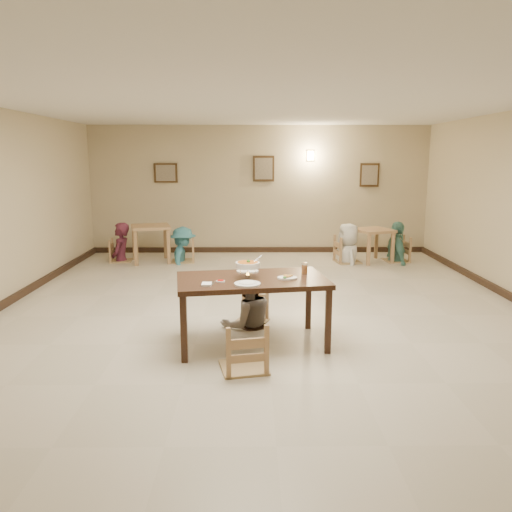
{
  "coord_description": "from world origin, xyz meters",
  "views": [
    {
      "loc": [
        -0.2,
        -6.91,
        2.25
      ],
      "look_at": [
        -0.13,
        -0.33,
        0.95
      ],
      "focal_mm": 35.0,
      "sensor_mm": 36.0,
      "label": 1
    }
  ],
  "objects_px": {
    "drink_glass": "(304,269)",
    "bg_table_left": "(151,232)",
    "bg_diner_a": "(119,223)",
    "chair_near": "(244,323)",
    "bg_chair_rr": "(397,238)",
    "bg_chair_ll": "(120,240)",
    "main_table": "(252,285)",
    "chair_far": "(251,291)",
    "bg_table_right": "(373,235)",
    "curry_warmer": "(248,265)",
    "bg_chair_lr": "(183,238)",
    "bg_diner_c": "(349,223)",
    "main_diner": "(247,269)",
    "bg_chair_rl": "(348,238)",
    "bg_diner_b": "(182,227)",
    "bg_diner_d": "(398,221)"
  },
  "relations": [
    {
      "from": "main_diner",
      "to": "curry_warmer",
      "type": "relative_size",
      "value": 4.82
    },
    {
      "from": "main_table",
      "to": "bg_diner_c",
      "type": "height_order",
      "value": "bg_diner_c"
    },
    {
      "from": "main_diner",
      "to": "bg_chair_ll",
      "type": "relative_size",
      "value": 1.66
    },
    {
      "from": "chair_near",
      "to": "drink_glass",
      "type": "bearing_deg",
      "value": -139.72
    },
    {
      "from": "main_diner",
      "to": "bg_diner_c",
      "type": "distance_m",
      "value": 4.69
    },
    {
      "from": "drink_glass",
      "to": "bg_diner_a",
      "type": "height_order",
      "value": "bg_diner_a"
    },
    {
      "from": "drink_glass",
      "to": "bg_chair_ll",
      "type": "relative_size",
      "value": 0.15
    },
    {
      "from": "curry_warmer",
      "to": "bg_diner_d",
      "type": "distance_m",
      "value": 5.91
    },
    {
      "from": "chair_far",
      "to": "curry_warmer",
      "type": "xyz_separation_m",
      "value": [
        -0.03,
        -0.75,
        0.53
      ]
    },
    {
      "from": "curry_warmer",
      "to": "main_diner",
      "type": "bearing_deg",
      "value": 90.76
    },
    {
      "from": "main_table",
      "to": "chair_far",
      "type": "xyz_separation_m",
      "value": [
        -0.02,
        0.78,
        -0.3
      ]
    },
    {
      "from": "bg_diner_a",
      "to": "main_table",
      "type": "bearing_deg",
      "value": 33.87
    },
    {
      "from": "main_table",
      "to": "bg_diner_c",
      "type": "relative_size",
      "value": 1.11
    },
    {
      "from": "chair_near",
      "to": "bg_diner_d",
      "type": "relative_size",
      "value": 0.59
    },
    {
      "from": "bg_chair_ll",
      "to": "bg_diner_c",
      "type": "height_order",
      "value": "bg_diner_c"
    },
    {
      "from": "drink_glass",
      "to": "bg_table_left",
      "type": "distance_m",
      "value": 5.54
    },
    {
      "from": "chair_far",
      "to": "bg_chair_ll",
      "type": "distance_m",
      "value": 5.11
    },
    {
      "from": "bg_table_left",
      "to": "bg_chair_ll",
      "type": "relative_size",
      "value": 1.06
    },
    {
      "from": "chair_far",
      "to": "drink_glass",
      "type": "relative_size",
      "value": 6.31
    },
    {
      "from": "bg_chair_lr",
      "to": "drink_glass",
      "type": "bearing_deg",
      "value": 18.19
    },
    {
      "from": "bg_table_left",
      "to": "bg_diner_a",
      "type": "relative_size",
      "value": 0.58
    },
    {
      "from": "main_table",
      "to": "bg_chair_rr",
      "type": "bearing_deg",
      "value": 48.57
    },
    {
      "from": "chair_far",
      "to": "bg_chair_rr",
      "type": "bearing_deg",
      "value": 72.25
    },
    {
      "from": "drink_glass",
      "to": "bg_diner_a",
      "type": "xyz_separation_m",
      "value": [
        -3.54,
        4.8,
        -0.04
      ]
    },
    {
      "from": "chair_far",
      "to": "bg_table_right",
      "type": "height_order",
      "value": "chair_far"
    },
    {
      "from": "bg_chair_rl",
      "to": "chair_far",
      "type": "bearing_deg",
      "value": 144.02
    },
    {
      "from": "bg_chair_ll",
      "to": "bg_diner_c",
      "type": "bearing_deg",
      "value": -97.7
    },
    {
      "from": "chair_far",
      "to": "main_diner",
      "type": "height_order",
      "value": "main_diner"
    },
    {
      "from": "chair_far",
      "to": "curry_warmer",
      "type": "distance_m",
      "value": 0.92
    },
    {
      "from": "main_diner",
      "to": "bg_diner_a",
      "type": "relative_size",
      "value": 0.91
    },
    {
      "from": "curry_warmer",
      "to": "bg_diner_d",
      "type": "bearing_deg",
      "value": 56.61
    },
    {
      "from": "main_table",
      "to": "curry_warmer",
      "type": "bearing_deg",
      "value": 140.12
    },
    {
      "from": "main_diner",
      "to": "bg_chair_ll",
      "type": "xyz_separation_m",
      "value": [
        -2.82,
        4.31,
        -0.31
      ]
    },
    {
      "from": "bg_table_right",
      "to": "bg_diner_d",
      "type": "bearing_deg",
      "value": 6.04
    },
    {
      "from": "bg_diner_b",
      "to": "bg_table_left",
      "type": "bearing_deg",
      "value": 88.8
    },
    {
      "from": "bg_diner_c",
      "to": "bg_chair_rr",
      "type": "bearing_deg",
      "value": 88.16
    },
    {
      "from": "bg_chair_rr",
      "to": "bg_chair_rl",
      "type": "bearing_deg",
      "value": -88.68
    },
    {
      "from": "bg_chair_lr",
      "to": "bg_diner_a",
      "type": "height_order",
      "value": "bg_diner_a"
    },
    {
      "from": "main_diner",
      "to": "bg_diner_b",
      "type": "relative_size",
      "value": 1.01
    },
    {
      "from": "chair_far",
      "to": "main_diner",
      "type": "relative_size",
      "value": 0.58
    },
    {
      "from": "bg_chair_ll",
      "to": "bg_chair_rl",
      "type": "xyz_separation_m",
      "value": [
        4.99,
        -0.15,
        0.08
      ]
    },
    {
      "from": "main_diner",
      "to": "bg_chair_rl",
      "type": "height_order",
      "value": "main_diner"
    },
    {
      "from": "bg_chair_ll",
      "to": "bg_diner_b",
      "type": "bearing_deg",
      "value": -98.09
    },
    {
      "from": "bg_diner_c",
      "to": "bg_table_left",
      "type": "bearing_deg",
      "value": -98.64
    },
    {
      "from": "bg_diner_a",
      "to": "chair_near",
      "type": "bearing_deg",
      "value": 29.86
    },
    {
      "from": "curry_warmer",
      "to": "bg_chair_lr",
      "type": "relative_size",
      "value": 0.31
    },
    {
      "from": "chair_near",
      "to": "bg_chair_rr",
      "type": "bearing_deg",
      "value": -131.58
    },
    {
      "from": "bg_chair_rl",
      "to": "bg_diner_d",
      "type": "distance_m",
      "value": 1.15
    },
    {
      "from": "drink_glass",
      "to": "main_table",
      "type": "bearing_deg",
      "value": -162.62
    },
    {
      "from": "bg_chair_lr",
      "to": "bg_diner_a",
      "type": "distance_m",
      "value": 1.42
    }
  ]
}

